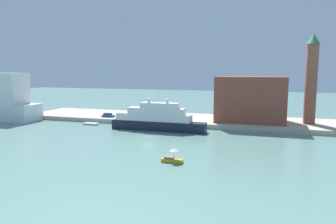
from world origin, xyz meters
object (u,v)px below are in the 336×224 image
harbor_building (251,99)px  parked_car (108,115)px  large_yacht (157,119)px  small_motorboat (172,158)px  mooring_bollard (161,120)px  bell_tower (311,76)px  work_barge (91,124)px  person_figure (119,117)px

harbor_building → parked_car: (-48.25, -5.48, -6.59)m
large_yacht → small_motorboat: large_yacht is taller
small_motorboat → mooring_bollard: small_motorboat is taller
bell_tower → mooring_bollard: size_ratio=42.60×
harbor_building → bell_tower: (17.56, 1.62, 7.32)m
work_barge → harbor_building: bearing=15.9°
large_yacht → work_barge: size_ratio=5.70×
bell_tower → large_yacht: bearing=-157.6°
bell_tower → parked_car: 67.64m
small_motorboat → person_figure: person_figure is taller
person_figure → mooring_bollard: size_ratio=2.57×
large_yacht → person_figure: size_ratio=17.54×
large_yacht → bell_tower: bell_tower is taller
mooring_bollard → bell_tower: bearing=12.7°
parked_car → mooring_bollard: parked_car is taller
large_yacht → mooring_bollard: large_yacht is taller
large_yacht → work_barge: large_yacht is taller
work_barge → parked_car: bearing=79.2°
harbor_building → mooring_bollard: size_ratio=33.64×
small_motorboat → parked_car: (-36.36, 41.19, 1.07)m
small_motorboat → bell_tower: bell_tower is taller
large_yacht → small_motorboat: bearing=-64.9°
mooring_bollard → person_figure: bearing=178.5°
small_motorboat → bell_tower: size_ratio=0.15×
large_yacht → mooring_bollard: (-1.46, 7.83, -1.53)m
small_motorboat → work_barge: (-38.01, 32.50, -0.66)m
small_motorboat → work_barge: size_ratio=0.83×
harbor_building → bell_tower: bell_tower is taller
parked_car → person_figure: bearing=-25.0°
bell_tower → work_barge: bearing=-166.8°
large_yacht → small_motorboat: (14.19, -30.32, -2.32)m
parked_car → person_figure: 6.26m
parked_car → mooring_bollard: size_ratio=6.90×
parked_car → person_figure: (5.67, -2.65, 0.16)m
large_yacht → bell_tower: 48.87m
small_motorboat → mooring_bollard: bearing=112.3°
harbor_building → bell_tower: size_ratio=0.79×
large_yacht → small_motorboat: 33.56m
parked_car → large_yacht: bearing=-26.1°
large_yacht → work_barge: (-23.81, 2.18, -2.98)m
small_motorboat → person_figure: (-30.68, 38.54, 1.23)m
parked_car → harbor_building: bearing=6.5°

